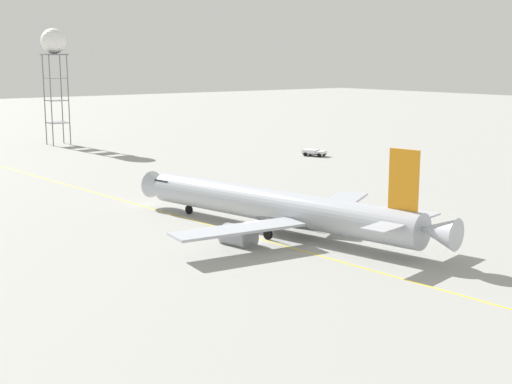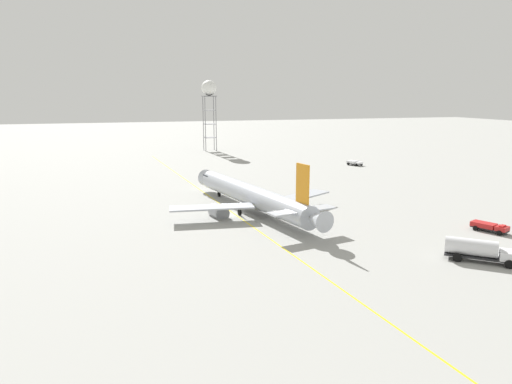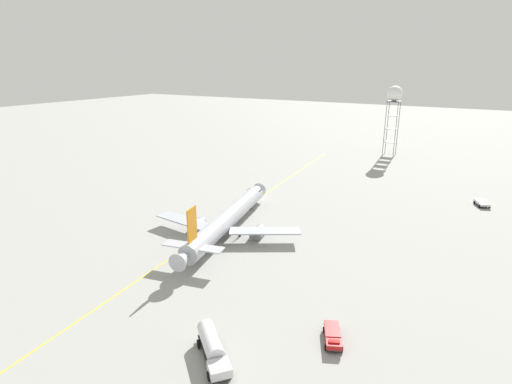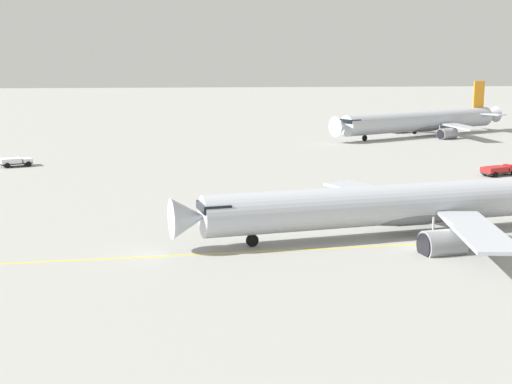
% 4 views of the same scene
% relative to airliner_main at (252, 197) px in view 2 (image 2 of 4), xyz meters
% --- Properties ---
extents(ground_plane, '(600.00, 600.00, 0.00)m').
position_rel_airliner_main_xyz_m(ground_plane, '(5.01, 1.25, -2.73)').
color(ground_plane, '#9E9E99').
extents(airliner_main, '(31.57, 43.05, 11.27)m').
position_rel_airliner_main_xyz_m(airliner_main, '(0.00, 0.00, 0.00)').
color(airliner_main, '#B2B7C1').
rests_on(airliner_main, ground_plane).
extents(ops_pickup_truck, '(3.97, 5.63, 1.41)m').
position_rel_airliner_main_xyz_m(ops_pickup_truck, '(-31.46, 22.93, -1.92)').
color(ops_pickup_truck, '#232326').
rests_on(ops_pickup_truck, ground_plane).
extents(pushback_tug_truck, '(4.00, 5.10, 1.30)m').
position_rel_airliner_main_xyz_m(pushback_tug_truck, '(-45.81, -45.68, -1.92)').
color(pushback_tug_truck, '#232326').
rests_on(pushback_tug_truck, ground_plane).
extents(fuel_tanker_truck, '(8.09, 7.48, 2.87)m').
position_rel_airliner_main_xyz_m(fuel_tanker_truck, '(-20.01, 33.24, -1.15)').
color(fuel_tanker_truck, '#232326').
rests_on(fuel_tanker_truck, ground_plane).
extents(radar_tower, '(5.61, 5.61, 26.11)m').
position_rel_airliner_main_xyz_m(radar_tower, '(-11.84, -95.51, 19.57)').
color(radar_tower, slate).
rests_on(radar_tower, ground_plane).
extents(taxiway_centreline, '(13.93, 164.94, 0.01)m').
position_rel_airliner_main_xyz_m(taxiway_centreline, '(3.83, -2.75, -2.72)').
color(taxiway_centreline, yellow).
rests_on(taxiway_centreline, ground_plane).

